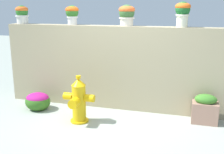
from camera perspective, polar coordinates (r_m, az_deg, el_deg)
name	(u,v)px	position (r m, az deg, el deg)	size (l,w,h in m)	color
ground_plane	(109,126)	(4.88, -0.58, -10.00)	(24.00, 24.00, 0.00)	#99A297
stone_wall	(123,68)	(5.52, 2.29, 1.83)	(4.85, 0.29, 1.63)	tan
potted_plant_0	(22,13)	(6.28, -17.80, 12.19)	(0.28, 0.28, 0.38)	silver
potted_plant_1	(72,13)	(5.74, -8.10, 12.74)	(0.27, 0.27, 0.38)	silver
potted_plant_2	(127,14)	(5.39, 3.02, 12.70)	(0.31, 0.31, 0.39)	beige
potted_plant_3	(183,11)	(5.22, 14.15, 12.78)	(0.27, 0.27, 0.44)	beige
fire_hydrant	(79,101)	(4.96, -6.79, -4.84)	(0.56, 0.46, 0.84)	gold
flower_bush_left	(38,100)	(5.76, -14.84, -4.63)	(0.50, 0.45, 0.35)	#33661F
planter_box	(205,109)	(5.20, 18.33, -6.21)	(0.44, 0.29, 0.52)	#A07662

